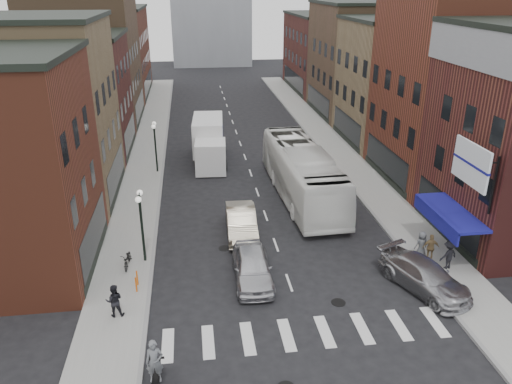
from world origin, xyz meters
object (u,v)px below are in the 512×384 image
at_px(ped_right_a, 449,255).
at_px(ped_right_c, 422,245).
at_px(bike_rack, 137,281).
at_px(billboard_sign, 472,165).
at_px(streetlamp_near, 141,214).
at_px(curb_car, 424,276).
at_px(ped_right_b, 431,247).
at_px(sedan_left_far, 241,222).
at_px(parked_bicycle, 128,259).
at_px(transit_bus, 302,173).
at_px(ped_left_solo, 114,301).
at_px(streetlamp_far, 155,138).
at_px(box_truck, 209,142).
at_px(motorcycle_rider, 155,369).
at_px(sedan_left_near, 252,267).

relative_size(ped_right_a, ped_right_c, 1.05).
relative_size(bike_rack, ped_right_c, 0.53).
xyz_separation_m(billboard_sign, streetlamp_near, (-15.99, 3.50, -3.22)).
relative_size(curb_car, ped_right_b, 3.33).
bearing_deg(ped_right_a, curb_car, 20.37).
height_order(sedan_left_far, parked_bicycle, sedan_left_far).
xyz_separation_m(transit_bus, curb_car, (3.52, -12.09, -1.11)).
bearing_deg(ped_left_solo, curb_car, 178.29).
bearing_deg(streetlamp_near, parked_bicycle, -149.55).
xyz_separation_m(streetlamp_far, ped_right_b, (15.36, -16.03, -1.99)).
distance_m(curb_car, ped_right_c, 2.99).
distance_m(box_truck, motorcycle_rider, 25.93).
height_order(ped_right_a, ped_right_c, ped_right_a).
distance_m(streetlamp_far, motorcycle_rider, 23.65).
bearing_deg(curb_car, parked_bicycle, 143.73).
height_order(bike_rack, motorcycle_rider, motorcycle_rider).
relative_size(motorcycle_rider, ped_right_b, 1.52).
xyz_separation_m(motorcycle_rider, transit_bus, (9.28, 17.22, 0.76)).
xyz_separation_m(sedan_left_near, curb_car, (8.33, -1.91, -0.06)).
bearing_deg(ped_left_solo, sedan_left_far, -134.45).
bearing_deg(sedan_left_near, ped_right_c, 6.40).
xyz_separation_m(motorcycle_rider, sedan_left_near, (4.47, 7.03, -0.29)).
xyz_separation_m(streetlamp_near, sedan_left_near, (5.57, -2.52, -2.11)).
height_order(box_truck, ped_right_a, box_truck).
xyz_separation_m(motorcycle_rider, parked_bicycle, (-1.95, 9.05, -0.52)).
bearing_deg(curb_car, ped_right_a, 15.06).
bearing_deg(motorcycle_rider, bike_rack, 101.79).
xyz_separation_m(streetlamp_far, bike_rack, (-0.20, -16.70, -2.36)).
distance_m(bike_rack, parked_bicycle, 2.29).
bearing_deg(ped_right_a, sedan_left_far, -44.46).
bearing_deg(curb_car, box_truck, 93.67).
height_order(bike_rack, sedan_left_far, sedan_left_far).
xyz_separation_m(curb_car, ped_right_b, (1.46, 2.39, 0.18)).
bearing_deg(billboard_sign, ped_right_a, 99.54).
xyz_separation_m(streetlamp_near, ped_right_b, (15.36, -2.03, -1.99)).
bearing_deg(ped_right_a, billboard_sign, 83.47).
xyz_separation_m(box_truck, sedan_left_near, (1.30, -18.70, -0.94)).
bearing_deg(transit_bus, ped_right_b, -64.93).
distance_m(streetlamp_near, bike_rack, 3.59).
height_order(parked_bicycle, ped_left_solo, ped_left_solo).
height_order(bike_rack, ped_right_a, ped_right_a).
xyz_separation_m(box_truck, curb_car, (9.63, -20.60, -1.00)).
height_order(billboard_sign, ped_right_a, billboard_sign).
bearing_deg(ped_right_a, ped_left_solo, -9.82).
bearing_deg(parked_bicycle, streetlamp_far, 89.53).
bearing_deg(billboard_sign, ped_left_solo, -175.62).
relative_size(billboard_sign, bike_rack, 4.62).
xyz_separation_m(streetlamp_near, parked_bicycle, (-0.85, -0.50, -2.34)).
relative_size(streetlamp_far, ped_right_c, 2.70).
xyz_separation_m(bike_rack, sedan_left_near, (5.77, 0.18, 0.25)).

